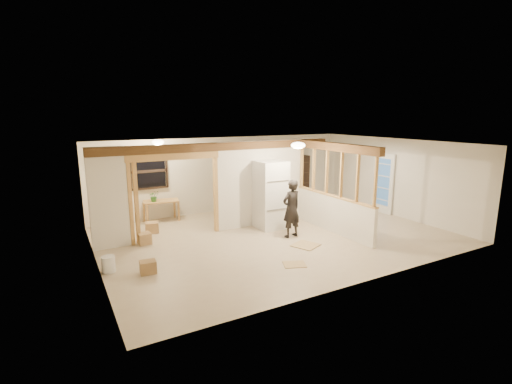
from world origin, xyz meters
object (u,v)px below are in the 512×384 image
work_table (161,211)px  woman (291,208)px  shop_vac (112,222)px  refrigerator (271,195)px  bookshelf (298,179)px

work_table → woman: bearing=-39.1°
woman → shop_vac: bearing=-43.4°
shop_vac → work_table: bearing=12.0°
refrigerator → work_table: bearing=140.0°
woman → work_table: size_ratio=1.50×
shop_vac → bookshelf: 6.72m
work_table → bookshelf: (5.18, 0.10, 0.54)m
shop_vac → bookshelf: size_ratio=0.29×
bookshelf → refrigerator: bearing=-138.4°
woman → shop_vac: (-4.15, 2.87, -0.53)m
bookshelf → woman: bearing=-127.6°
woman → work_table: 4.17m
refrigerator → shop_vac: (-4.10, 1.87, -0.72)m
refrigerator → bookshelf: 3.45m
work_table → shop_vac: (-1.49, -0.32, -0.07)m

